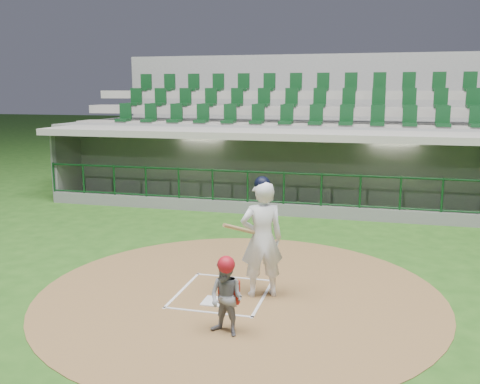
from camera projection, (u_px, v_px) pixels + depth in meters
The scene contains 8 objects.
ground at pixel (227, 288), 9.82m from camera, with size 120.00×120.00×0.00m, color #224E16.
dirt_circle at pixel (240, 293), 9.55m from camera, with size 7.20×7.20×0.01m, color brown.
home_plate at pixel (216, 301), 9.15m from camera, with size 0.43×0.43×0.02m, color silver.
batter_box_chalk at pixel (222, 293), 9.53m from camera, with size 1.55×1.80×0.01m.
dugout_structure at pixel (295, 173), 17.06m from camera, with size 16.40×3.70×3.00m.
seating_deck at pixel (307, 149), 19.91m from camera, with size 17.00×6.72×5.15m.
batter at pixel (262, 238), 9.26m from camera, with size 0.98×1.02×2.13m.
catcher at pixel (226, 296), 7.85m from camera, with size 0.65×0.57×1.21m.
Camera 1 is at (2.58, -8.94, 3.59)m, focal length 40.00 mm.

